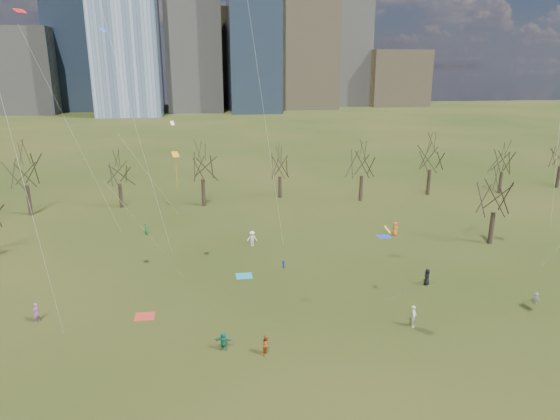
{
  "coord_description": "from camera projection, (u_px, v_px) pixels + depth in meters",
  "views": [
    {
      "loc": [
        -7.21,
        -32.63,
        20.07
      ],
      "look_at": [
        0.0,
        12.0,
        7.0
      ],
      "focal_mm": 32.0,
      "sensor_mm": 36.0,
      "label": 1
    }
  ],
  "objects": [
    {
      "name": "ground",
      "position": [
        305.0,
        343.0,
        37.62
      ],
      "size": [
        500.0,
        500.0,
        0.0
      ],
      "primitive_type": "plane",
      "color": "black",
      "rests_on": "ground"
    },
    {
      "name": "blanket_crimson",
      "position": [
        145.0,
        316.0,
        41.51
      ],
      "size": [
        1.6,
        1.5,
        0.03
      ],
      "primitive_type": "cube",
      "color": "red",
      "rests_on": "ground"
    },
    {
      "name": "person_5",
      "position": [
        223.0,
        341.0,
        36.46
      ],
      "size": [
        1.4,
        0.65,
        1.45
      ],
      "primitive_type": "imported",
      "rotation": [
        0.0,
        0.0,
        2.97
      ],
      "color": "#176951",
      "rests_on": "ground"
    },
    {
      "name": "person_6",
      "position": [
        427.0,
        277.0,
        47.3
      ],
      "size": [
        0.95,
        0.91,
        1.63
      ],
      "primitive_type": "imported",
      "rotation": [
        0.0,
        0.0,
        3.83
      ],
      "color": "black",
      "rests_on": "ground"
    },
    {
      "name": "person_9",
      "position": [
        252.0,
        238.0,
        57.67
      ],
      "size": [
        1.23,
        0.81,
        1.79
      ],
      "primitive_type": "imported",
      "rotation": [
        0.0,
        0.0,
        6.15
      ],
      "color": "silver",
      "rests_on": "ground"
    },
    {
      "name": "person_13",
      "position": [
        146.0,
        229.0,
        61.33
      ],
      "size": [
        0.64,
        0.66,
        1.53
      ],
      "primitive_type": "imported",
      "rotation": [
        0.0,
        0.0,
        2.27
      ],
      "color": "#176739",
      "rests_on": "ground"
    },
    {
      "name": "blanket_navy",
      "position": [
        384.0,
        237.0,
        60.98
      ],
      "size": [
        1.6,
        1.5,
        0.03
      ],
      "primitive_type": "cube",
      "color": "#223BA2",
      "rests_on": "ground"
    },
    {
      "name": "kites_airborne",
      "position": [
        316.0,
        136.0,
        43.89
      ],
      "size": [
        57.38,
        45.47,
        34.25
      ],
      "color": "orange",
      "rests_on": "ground"
    },
    {
      "name": "blanket_teal",
      "position": [
        244.0,
        276.0,
        49.53
      ],
      "size": [
        1.6,
        1.5,
        0.03
      ],
      "primitive_type": "cube",
      "color": "teal",
      "rests_on": "ground"
    },
    {
      "name": "person_2",
      "position": [
        267.0,
        345.0,
        35.89
      ],
      "size": [
        0.89,
        0.94,
        1.53
      ],
      "primitive_type": "imported",
      "rotation": [
        0.0,
        0.0,
        0.98
      ],
      "color": "#AA4718",
      "rests_on": "ground"
    },
    {
      "name": "person_12",
      "position": [
        395.0,
        229.0,
        61.29
      ],
      "size": [
        0.73,
        0.93,
        1.68
      ],
      "primitive_type": "imported",
      "rotation": [
        0.0,
        0.0,
        1.83
      ],
      "color": "orange",
      "rests_on": "ground"
    },
    {
      "name": "person_7",
      "position": [
        36.0,
        313.0,
        40.42
      ],
      "size": [
        0.56,
        0.7,
        1.67
      ],
      "primitive_type": "imported",
      "rotation": [
        0.0,
        0.0,
        4.41
      ],
      "color": "#944F9E",
      "rests_on": "ground"
    },
    {
      "name": "person_3",
      "position": [
        536.0,
        298.0,
        43.64
      ],
      "size": [
        0.76,
        0.76,
        1.06
      ],
      "primitive_type": "imported",
      "rotation": [
        0.0,
        0.0,
        2.36
      ],
      "color": "slate",
      "rests_on": "ground"
    },
    {
      "name": "person_1",
      "position": [
        414.0,
        316.0,
        39.74
      ],
      "size": [
        0.71,
        0.78,
        1.79
      ],
      "primitive_type": "imported",
      "rotation": [
        0.0,
        0.0,
        1.0
      ],
      "color": "beige",
      "rests_on": "ground"
    },
    {
      "name": "downtown_skyline",
      "position": [
        205.0,
        23.0,
        226.19
      ],
      "size": [
        212.5,
        78.0,
        118.0
      ],
      "color": "slate",
      "rests_on": "ground"
    },
    {
      "name": "person_8",
      "position": [
        283.0,
        265.0,
        51.14
      ],
      "size": [
        0.48,
        0.54,
        0.92
      ],
      "primitive_type": "imported",
      "rotation": [
        0.0,
        0.0,
        5.06
      ],
      "color": "#24389F",
      "rests_on": "ground"
    },
    {
      "name": "bare_tree_row",
      "position": [
        251.0,
        168.0,
        71.21
      ],
      "size": [
        113.04,
        29.8,
        9.5
      ],
      "color": "black",
      "rests_on": "ground"
    }
  ]
}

